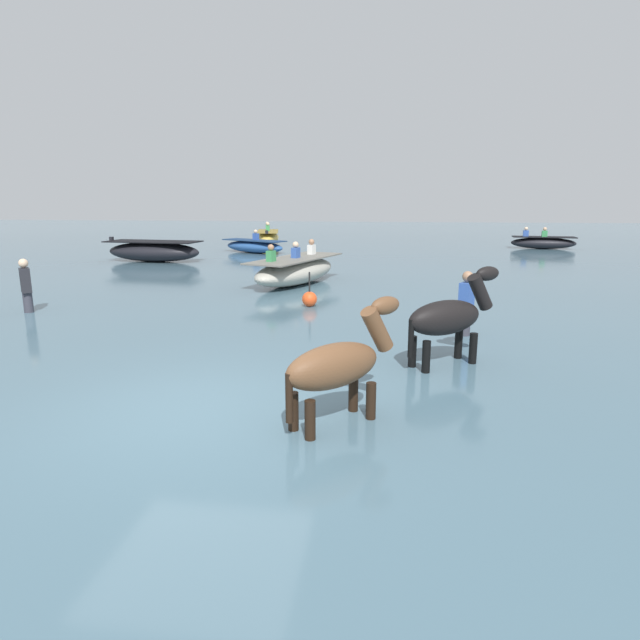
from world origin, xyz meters
The scene contains 12 objects.
ground_plane centered at (0.00, 0.00, 0.00)m, with size 120.00×120.00×0.00m, color #756B56.
water_surface centered at (0.00, 10.00, 0.21)m, with size 90.00×90.00×0.42m, color #476675.
horse_lead_black centered at (3.16, 2.27, 1.12)m, with size 1.58×1.29×1.89m.
horse_trailing_bay centered at (1.72, -0.15, 1.07)m, with size 1.36×1.39×1.80m.
boat_far_inshore centered at (-0.53, 9.85, 0.82)m, with size 2.59×4.26×1.26m.
boat_near_starboard centered at (-4.15, 18.99, 0.73)m, with size 3.48×2.51×1.08m.
boat_distant_east centered at (-4.72, 24.37, 0.78)m, with size 1.95×3.99×1.19m.
boat_mid_outer centered at (9.98, 22.94, 0.74)m, with size 3.25×1.39×1.10m.
boat_mid_channel centered at (-7.29, 14.91, 0.84)m, with size 4.08×1.84×0.97m.
person_onlooker_left centered at (3.68, 4.15, 0.87)m, with size 0.33×0.38×1.63m.
person_wading_close centered at (-5.78, 5.00, 0.87)m, with size 0.36×0.37×1.63m.
channel_buoy centered at (0.39, 6.49, 0.61)m, with size 0.36×0.36×0.82m.
Camera 1 is at (2.26, -5.83, 2.92)m, focal length 30.05 mm.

